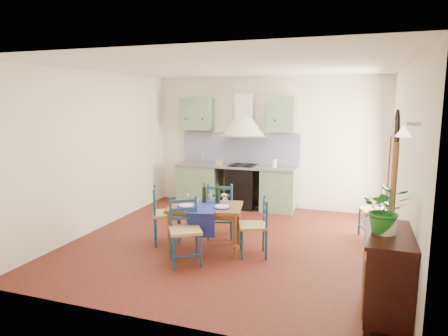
{
  "coord_description": "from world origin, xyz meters",
  "views": [
    {
      "loc": [
        1.93,
        -5.92,
        2.28
      ],
      "look_at": [
        -0.22,
        0.3,
        1.18
      ],
      "focal_mm": 32.0,
      "sensor_mm": 36.0,
      "label": 1
    }
  ],
  "objects": [
    {
      "name": "floor",
      "position": [
        0.0,
        0.0,
        0.0
      ],
      "size": [
        5.0,
        5.0,
        0.0
      ],
      "primitive_type": "plane",
      "color": "#45150E",
      "rests_on": "ground"
    },
    {
      "name": "chair_far",
      "position": [
        -0.25,
        0.19,
        0.49
      ],
      "size": [
        0.56,
        0.56,
        0.95
      ],
      "color": "navy",
      "rests_on": "ground"
    },
    {
      "name": "potted_plant",
      "position": [
        2.21,
        -1.63,
        1.18
      ],
      "size": [
        0.46,
        0.4,
        0.5
      ],
      "primitive_type": "imported",
      "rotation": [
        0.0,
        0.0,
        0.02
      ],
      "color": "#217422",
      "rests_on": "sideboard"
    },
    {
      "name": "back_wall",
      "position": [
        -0.47,
        2.29,
        1.05
      ],
      "size": [
        5.0,
        0.96,
        2.8
      ],
      "color": "silver",
      "rests_on": "ground"
    },
    {
      "name": "chair_right",
      "position": [
        0.51,
        -0.39,
        0.45
      ],
      "size": [
        0.52,
        0.52,
        0.87
      ],
      "color": "navy",
      "rests_on": "ground"
    },
    {
      "name": "chair_near",
      "position": [
        -0.36,
        -0.99,
        0.48
      ],
      "size": [
        0.6,
        0.6,
        0.93
      ],
      "color": "navy",
      "rests_on": "ground"
    },
    {
      "name": "dining_table",
      "position": [
        -0.27,
        -0.41,
        0.62
      ],
      "size": [
        1.23,
        0.96,
        1.02
      ],
      "color": "brown",
      "rests_on": "ground"
    },
    {
      "name": "chair_left",
      "position": [
        -1.0,
        -0.36,
        0.48
      ],
      "size": [
        0.59,
        0.59,
        0.93
      ],
      "color": "navy",
      "rests_on": "ground"
    },
    {
      "name": "sideboard",
      "position": [
        2.26,
        -1.61,
        0.51
      ],
      "size": [
        0.5,
        1.05,
        0.94
      ],
      "color": "black",
      "rests_on": "ground"
    },
    {
      "name": "left_wall",
      "position": [
        -2.5,
        0.0,
        1.4
      ],
      "size": [
        0.04,
        5.0,
        2.8
      ],
      "primitive_type": "cube",
      "color": "silver",
      "rests_on": "ground"
    },
    {
      "name": "chair_spare",
      "position": [
        2.23,
        1.01,
        0.47
      ],
      "size": [
        0.52,
        0.52,
        0.9
      ],
      "color": "navy",
      "rests_on": "ground"
    },
    {
      "name": "right_wall",
      "position": [
        2.5,
        0.28,
        1.34
      ],
      "size": [
        0.26,
        5.0,
        2.8
      ],
      "color": "silver",
      "rests_on": "ground"
    },
    {
      "name": "ceiling",
      "position": [
        0.0,
        0.0,
        2.8
      ],
      "size": [
        5.0,
        5.0,
        0.01
      ],
      "primitive_type": "cube",
      "color": "white",
      "rests_on": "back_wall"
    }
  ]
}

